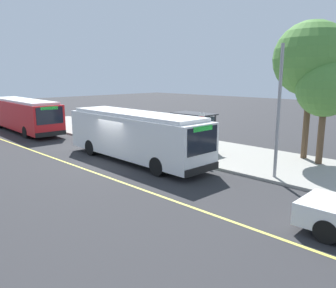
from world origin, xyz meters
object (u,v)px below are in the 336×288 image
transit_bus_second (23,114)px  route_sign_post (201,129)px  transit_bus_main (135,135)px  pedestrian_commuter (166,134)px  waiting_bench (191,142)px

transit_bus_second → route_sign_post: same height
transit_bus_main → pedestrian_commuter: size_ratio=6.34×
route_sign_post → pedestrian_commuter: size_ratio=1.66×
transit_bus_second → waiting_bench: bearing=15.5°
transit_bus_main → waiting_bench: (0.63, 4.36, -0.98)m
route_sign_post → pedestrian_commuter: (-3.88, 0.84, -0.84)m
route_sign_post → transit_bus_main: bearing=-136.7°
route_sign_post → pedestrian_commuter: bearing=167.8°
waiting_bench → route_sign_post: route_sign_post is taller
pedestrian_commuter → route_sign_post: bearing=-12.2°
transit_bus_main → waiting_bench: transit_bus_main is taller
transit_bus_second → waiting_bench: size_ratio=7.59×
transit_bus_second → route_sign_post: bearing=8.8°
transit_bus_main → route_sign_post: bearing=43.3°
transit_bus_second → pedestrian_commuter: transit_bus_second is taller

